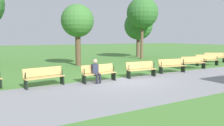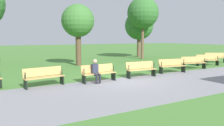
% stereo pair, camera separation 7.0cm
% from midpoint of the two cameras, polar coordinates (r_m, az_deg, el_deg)
% --- Properties ---
extents(ground_plane, '(120.00, 120.00, 0.00)m').
position_cam_midpoint_polar(ground_plane, '(11.98, 2.75, -4.33)').
color(ground_plane, '#477A33').
extents(path_paving, '(39.14, 4.99, 0.01)m').
position_cam_midpoint_polar(path_paving, '(10.38, 8.72, -6.10)').
color(path_paving, gray).
rests_on(path_paving, ground).
extents(bench_0, '(1.88, 1.22, 0.89)m').
position_cam_midpoint_polar(bench_0, '(22.20, 25.42, 1.34)').
color(bench_0, tan).
rests_on(bench_0, ground).
extents(bench_1, '(1.90, 1.07, 0.89)m').
position_cam_midpoint_polar(bench_1, '(19.56, 23.68, 0.79)').
color(bench_1, tan).
rests_on(bench_1, ground).
extents(bench_2, '(1.91, 0.91, 0.89)m').
position_cam_midpoint_polar(bench_2, '(17.04, 20.56, 0.14)').
color(bench_2, tan).
rests_on(bench_2, ground).
extents(bench_3, '(1.90, 0.74, 0.89)m').
position_cam_midpoint_polar(bench_3, '(14.72, 15.47, -0.63)').
color(bench_3, tan).
rests_on(bench_3, ground).
extents(bench_4, '(1.87, 0.56, 0.89)m').
position_cam_midpoint_polar(bench_4, '(12.75, 7.69, -1.54)').
color(bench_4, tan).
rests_on(bench_4, ground).
extents(bench_5, '(1.87, 0.56, 0.89)m').
position_cam_midpoint_polar(bench_5, '(11.33, -3.34, -2.52)').
color(bench_5, tan).
rests_on(bench_5, ground).
extents(bench_6, '(1.90, 0.74, 0.89)m').
position_cam_midpoint_polar(bench_6, '(10.69, -17.13, -3.36)').
color(bench_6, tan).
rests_on(bench_6, ground).
extents(person_seated, '(0.34, 0.53, 1.20)m').
position_cam_midpoint_polar(person_seated, '(11.06, -4.10, -1.91)').
color(person_seated, '#2D3347').
rests_on(person_seated, ground).
extents(tree_1, '(3.28, 3.28, 6.49)m').
position_cam_midpoint_polar(tree_1, '(23.69, 8.14, 12.73)').
color(tree_1, brown).
rests_on(tree_1, ground).
extents(tree_2, '(2.63, 2.63, 4.94)m').
position_cam_midpoint_polar(tree_2, '(18.04, -8.75, 10.65)').
color(tree_2, brown).
rests_on(tree_2, ground).
extents(tree_3, '(3.33, 3.33, 5.35)m').
position_cam_midpoint_polar(tree_3, '(26.25, 7.14, 9.59)').
color(tree_3, brown).
rests_on(tree_3, ground).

